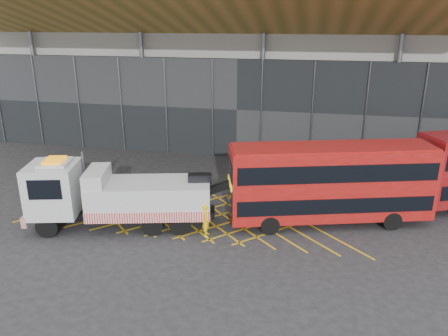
# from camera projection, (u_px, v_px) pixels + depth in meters

# --- Properties ---
(ground_plane) EXTENTS (120.00, 120.00, 0.00)m
(ground_plane) POSITION_uv_depth(u_px,v_px,m) (171.00, 210.00, 26.62)
(ground_plane) COLOR #252528
(road_markings) EXTENTS (19.96, 7.16, 0.01)m
(road_markings) POSITION_uv_depth(u_px,v_px,m) (196.00, 212.00, 26.31)
(road_markings) COLOR gold
(road_markings) RESTS_ON ground_plane
(construction_building) EXTENTS (55.00, 23.97, 18.00)m
(construction_building) POSITION_uv_depth(u_px,v_px,m) (250.00, 41.00, 40.31)
(construction_building) COLOR gray
(construction_building) RESTS_ON ground_plane
(recovery_truck) EXTENTS (11.65, 5.05, 4.06)m
(recovery_truck) POSITION_uv_depth(u_px,v_px,m) (114.00, 195.00, 23.94)
(recovery_truck) COLOR black
(recovery_truck) RESTS_ON ground_plane
(bus_towed) EXTENTS (11.44, 5.64, 4.56)m
(bus_towed) POSITION_uv_depth(u_px,v_px,m) (330.00, 181.00, 24.16)
(bus_towed) COLOR #9E0F0C
(bus_towed) RESTS_ON ground_plane
(worker) EXTENTS (0.50, 0.71, 1.82)m
(worker) POSITION_uv_depth(u_px,v_px,m) (206.00, 220.00, 23.20)
(worker) COLOR yellow
(worker) RESTS_ON ground_plane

